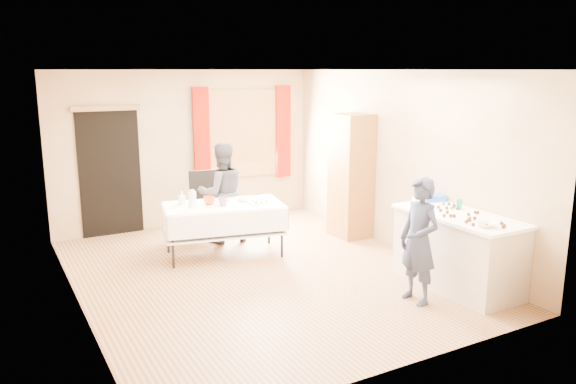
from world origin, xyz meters
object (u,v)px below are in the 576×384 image
cabinet (351,176)px  party_table (224,225)px  woman (222,193)px  girl (419,241)px  counter (458,251)px  chair (205,218)px

cabinet → party_table: bearing=178.0°
woman → girl: bearing=116.3°
girl → party_table: bearing=-156.8°
counter → chair: (-1.94, 3.45, -0.14)m
girl → woman: size_ratio=0.94×
party_table → chair: (0.09, 0.98, -0.13)m
party_table → cabinet: bearing=9.7°
cabinet → counter: bearing=-92.4°
party_table → woman: woman is taller
counter → chair: bearing=119.4°
girl → woman: 3.37m
chair → girl: girl is taller
woman → party_table: bearing=77.1°
woman → chair: bearing=-60.8°
counter → party_table: bearing=129.4°
party_table → girl: 2.91m
cabinet → woman: cabinet is taller
party_table → woman: 0.72m
counter → chair: chair is taller
counter → party_table: size_ratio=0.90×
cabinet → counter: (-0.10, -2.40, -0.52)m
cabinet → girl: size_ratio=1.34×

